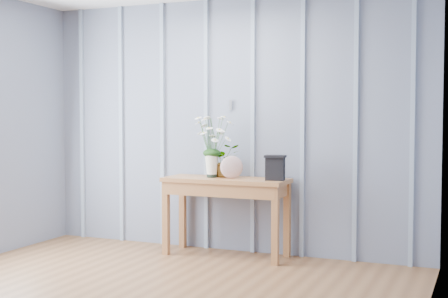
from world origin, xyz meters
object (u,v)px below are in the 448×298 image
at_px(sideboard, 226,190).
at_px(carved_box, 275,167).
at_px(felt_disc_vessel, 232,167).
at_px(daisy_vase, 212,138).

height_order(sideboard, carved_box, carved_box).
distance_m(sideboard, felt_disc_vessel, 0.24).
bearing_deg(felt_disc_vessel, sideboard, 132.14).
height_order(daisy_vase, felt_disc_vessel, daisy_vase).
bearing_deg(felt_disc_vessel, daisy_vase, 150.40).
distance_m(sideboard, carved_box, 0.55).
bearing_deg(daisy_vase, felt_disc_vessel, -6.37).
distance_m(sideboard, daisy_vase, 0.51).
height_order(sideboard, daisy_vase, daisy_vase).
xyz_separation_m(felt_disc_vessel, carved_box, (0.43, 0.01, 0.01)).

